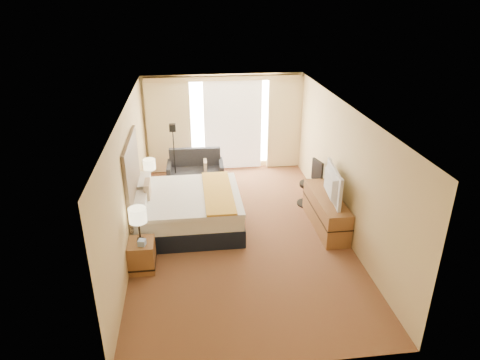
{
  "coord_description": "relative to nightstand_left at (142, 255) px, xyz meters",
  "views": [
    {
      "loc": [
        -0.92,
        -7.6,
        4.61
      ],
      "look_at": [
        0.07,
        0.4,
        0.99
      ],
      "focal_mm": 32.0,
      "sensor_mm": 36.0,
      "label": 1
    }
  ],
  "objects": [
    {
      "name": "ceiling",
      "position": [
        1.87,
        1.05,
        2.33
      ],
      "size": [
        4.2,
        7.0,
        0.02
      ],
      "primitive_type": "cube",
      "color": "silver",
      "rests_on": "wall_back"
    },
    {
      "name": "telephone",
      "position": [
        0.14,
        2.62,
        0.31
      ],
      "size": [
        0.21,
        0.18,
        0.07
      ],
      "primitive_type": "cube",
      "rotation": [
        0.0,
        0.0,
        -0.15
      ],
      "color": "black",
      "rests_on": "nightstand_right"
    },
    {
      "name": "television",
      "position": [
        3.65,
        0.94,
        0.76
      ],
      "size": [
        0.28,
        1.18,
        0.67
      ],
      "primitive_type": "imported",
      "rotation": [
        0.0,
        0.0,
        1.47
      ],
      "color": "black",
      "rests_on": "media_dresser"
    },
    {
      "name": "lamp_right",
      "position": [
        0.02,
        2.51,
        0.72
      ],
      "size": [
        0.27,
        0.27,
        0.58
      ],
      "color": "black",
      "rests_on": "nightstand_right"
    },
    {
      "name": "desk_chair",
      "position": [
        3.68,
        2.1,
        0.2
      ],
      "size": [
        0.52,
        0.52,
        1.07
      ],
      "rotation": [
        0.0,
        0.0,
        0.26
      ],
      "color": "black",
      "rests_on": "floor"
    },
    {
      "name": "loveseat",
      "position": [
        1.06,
        3.54,
        0.02
      ],
      "size": [
        1.43,
        0.79,
        0.88
      ],
      "rotation": [
        0.0,
        0.0,
        -0.02
      ],
      "color": "#551822",
      "rests_on": "floor"
    },
    {
      "name": "media_dresser",
      "position": [
        3.7,
        1.05,
        0.07
      ],
      "size": [
        0.5,
        1.8,
        0.7
      ],
      "primitive_type": "cube",
      "color": "olive",
      "rests_on": "floor"
    },
    {
      "name": "floor",
      "position": [
        1.87,
        1.05,
        -0.28
      ],
      "size": [
        4.2,
        7.0,
        0.02
      ],
      "primitive_type": "cube",
      "color": "#531717",
      "rests_on": "ground"
    },
    {
      "name": "nightstand_left",
      "position": [
        0.0,
        0.0,
        0.0
      ],
      "size": [
        0.45,
        0.52,
        0.55
      ],
      "primitive_type": "cube",
      "color": "olive",
      "rests_on": "floor"
    },
    {
      "name": "wall_left",
      "position": [
        -0.23,
        1.05,
        1.02
      ],
      "size": [
        0.02,
        7.0,
        2.6
      ],
      "primitive_type": "cube",
      "color": "tan",
      "rests_on": "ground"
    },
    {
      "name": "curtains",
      "position": [
        1.87,
        4.44,
        1.13
      ],
      "size": [
        4.12,
        0.19,
        2.56
      ],
      "color": "beige",
      "rests_on": "floor"
    },
    {
      "name": "nightstand_right",
      "position": [
        0.0,
        2.5,
        0.0
      ],
      "size": [
        0.45,
        0.52,
        0.55
      ],
      "primitive_type": "cube",
      "color": "olive",
      "rests_on": "floor"
    },
    {
      "name": "window",
      "position": [
        2.12,
        4.52,
        1.04
      ],
      "size": [
        2.3,
        0.02,
        2.3
      ],
      "primitive_type": "cube",
      "color": "silver",
      "rests_on": "wall_back"
    },
    {
      "name": "tissue_box",
      "position": [
        0.04,
        -0.11,
        0.33
      ],
      "size": [
        0.15,
        0.15,
        0.11
      ],
      "primitive_type": "cube",
      "rotation": [
        0.0,
        0.0,
        -0.27
      ],
      "color": "#88A3D2",
      "rests_on": "nightstand_left"
    },
    {
      "name": "wall_front",
      "position": [
        1.87,
        -2.45,
        1.02
      ],
      "size": [
        4.2,
        0.02,
        2.6
      ],
      "primitive_type": "cube",
      "color": "tan",
      "rests_on": "ground"
    },
    {
      "name": "wall_back",
      "position": [
        1.87,
        4.55,
        1.02
      ],
      "size": [
        4.2,
        0.02,
        2.6
      ],
      "primitive_type": "cube",
      "color": "tan",
      "rests_on": "ground"
    },
    {
      "name": "headboard",
      "position": [
        -0.19,
        1.25,
        1.01
      ],
      "size": [
        0.06,
        1.85,
        1.5
      ],
      "primitive_type": "cube",
      "color": "black",
      "rests_on": "wall_left"
    },
    {
      "name": "floor_lamp",
      "position": [
        0.55,
        3.35,
        0.91
      ],
      "size": [
        0.21,
        0.21,
        1.67
      ],
      "color": "black",
      "rests_on": "floor"
    },
    {
      "name": "wall_right",
      "position": [
        3.97,
        1.05,
        1.02
      ],
      "size": [
        0.02,
        7.0,
        2.6
      ],
      "primitive_type": "cube",
      "color": "tan",
      "rests_on": "ground"
    },
    {
      "name": "bed",
      "position": [
        0.81,
        1.4,
        0.12
      ],
      "size": [
        2.21,
        2.02,
        1.07
      ],
      "color": "black",
      "rests_on": "floor"
    },
    {
      "name": "lamp_left",
      "position": [
        -0.0,
        0.04,
        0.78
      ],
      "size": [
        0.31,
        0.31,
        0.65
      ],
      "color": "black",
      "rests_on": "nightstand_left"
    }
  ]
}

